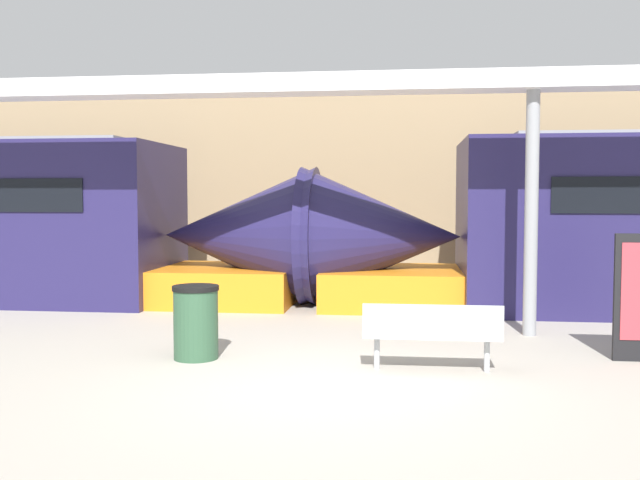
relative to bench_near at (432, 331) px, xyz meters
The scene contains 6 objects.
ground_plane 1.58m from the bench_near, 147.58° to the right, with size 60.00×60.00×0.00m, color #A8A093.
station_wall 9.15m from the bench_near, 98.19° to the left, with size 56.00×0.20×5.00m, color #9E8460.
bench_near is the anchor object (origin of this frame).
trash_bin 2.98m from the bench_near, behind, with size 0.59×0.59×0.94m.
support_column_near 3.17m from the bench_near, 57.90° to the left, with size 0.20×0.20×3.63m, color gray.
canopy_beam 4.36m from the bench_near, 57.90° to the left, with size 28.00×0.60×0.28m, color silver.
Camera 1 is at (0.96, -7.58, 2.06)m, focal length 40.00 mm.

